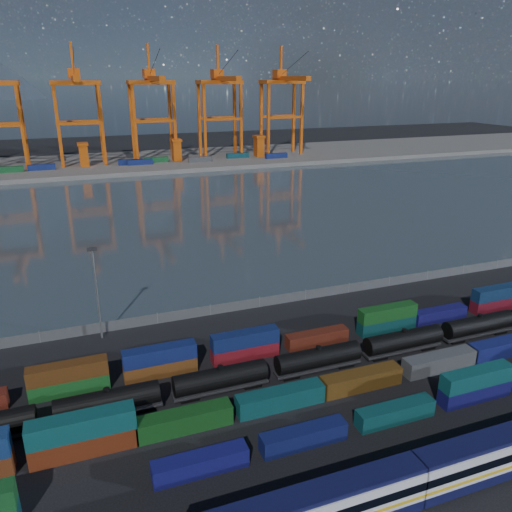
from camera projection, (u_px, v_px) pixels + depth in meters
name	position (u px, v px, depth m)	size (l,w,h in m)	color
ground	(327.00, 384.00, 73.42)	(700.00, 700.00, 0.00)	black
harbor_water	(178.00, 213.00, 166.00)	(700.00, 700.00, 0.00)	#324049
far_quay	(135.00, 162.00, 258.25)	(700.00, 70.00, 2.00)	#514F4C
distant_mountains	(86.00, 11.00, 1430.23)	(2470.00, 1100.00, 520.00)	#1E2630
passenger_train	(512.00, 450.00, 56.63)	(78.13, 3.23, 5.53)	silver
container_row_south	(315.00, 428.00, 61.19)	(139.23, 2.25, 4.80)	#3A3D3F
container_row_mid	(239.00, 405.00, 65.84)	(116.27, 2.52, 5.36)	navy
container_row_north	(254.00, 345.00, 80.06)	(128.25, 2.23, 4.75)	#111955
tanker_string	(318.00, 359.00, 76.06)	(138.01, 3.01, 4.31)	black
waterfront_fence	(260.00, 302.00, 97.77)	(160.12, 0.12, 2.20)	#595B5E
yard_light_mast	(96.00, 289.00, 83.35)	(1.60, 0.40, 16.60)	slate
gantry_cranes	(115.00, 93.00, 238.32)	(197.29, 42.79, 57.94)	#C54E0D
quay_containers	(116.00, 163.00, 241.04)	(172.58, 10.99, 2.60)	navy
straddle_carriers	(131.00, 152.00, 246.30)	(140.00, 7.00, 11.10)	#C54E0D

